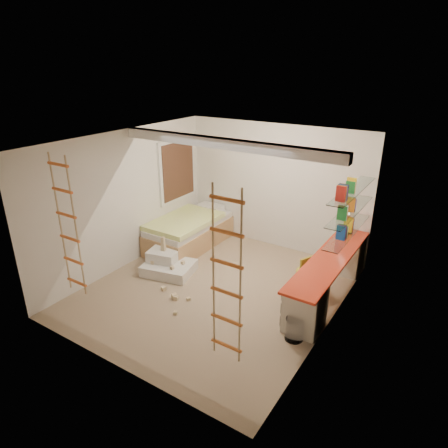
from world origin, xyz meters
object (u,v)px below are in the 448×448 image
Objects in this scene: desk at (329,276)px; bed at (189,231)px; swivel_chair at (307,281)px; play_platform at (168,264)px.

bed is at bearing 173.51° from desk.
swivel_chair is at bearing -154.74° from desk.
desk is 0.37m from swivel_chair.
desk reaches higher than bed.
desk is at bearing 15.67° from play_platform.
swivel_chair is 0.72× the size of play_platform.
desk is 2.96m from play_platform.
bed is 1.23m from play_platform.
play_platform is at bearing -165.62° from swivel_chair.
desk is 3.75× the size of swivel_chair.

